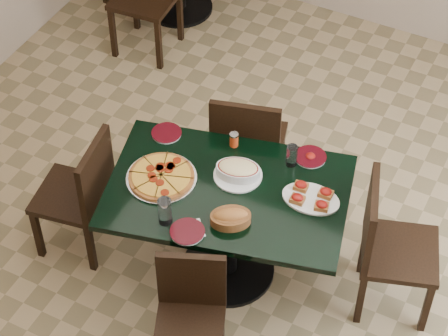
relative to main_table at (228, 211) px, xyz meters
The scene contains 17 objects.
floor 0.58m from the main_table, 102.58° to the left, with size 5.50×5.50×0.00m, color #927A54.
main_table is the anchor object (origin of this frame).
chair_far 0.62m from the main_table, 105.36° to the left, with size 0.54×0.54×0.94m.
chair_near 0.66m from the main_table, 81.25° to the right, with size 0.49×0.49×0.81m.
chair_right 0.93m from the main_table, 14.37° to the left, with size 0.56×0.56×0.94m.
chair_left 0.91m from the main_table, 166.84° to the right, with size 0.48×0.48×0.90m.
pepperoni_pizza 0.44m from the main_table, 165.59° to the right, with size 0.41×0.41×0.04m.
lasagna_casserole 0.26m from the main_table, 89.00° to the left, with size 0.29×0.28×0.09m.
bread_basket 0.33m from the main_table, 59.75° to the right, with size 0.27×0.25×0.10m.
bruschetta_platter 0.52m from the main_table, 17.75° to the left, with size 0.35×0.25×0.05m.
side_plate_near 0.43m from the main_table, 97.89° to the right, with size 0.19×0.19×0.02m.
side_plate_far_r 0.58m from the main_table, 54.73° to the left, with size 0.19×0.19×0.03m.
side_plate_far_l 0.62m from the main_table, 156.03° to the left, with size 0.18×0.18×0.02m.
napkin_setting 0.41m from the main_table, 96.93° to the right, with size 0.19×0.19×0.01m.
water_glass_a 0.49m from the main_table, 56.12° to the left, with size 0.06×0.06×0.14m, color silver.
water_glass_b 0.49m from the main_table, 118.53° to the right, with size 0.08×0.08×0.17m, color silver.
pepper_shaker 0.43m from the main_table, 111.29° to the left, with size 0.05×0.05×0.09m.
Camera 1 is at (1.54, -3.13, 4.41)m, focal length 70.00 mm.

